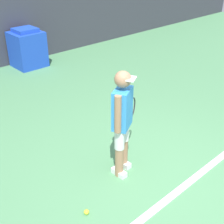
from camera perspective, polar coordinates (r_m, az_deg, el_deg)
ground_plane at (r=4.52m, az=7.92°, el=-12.48°), size 24.00×24.00×0.00m
court_baseline at (r=4.37m, az=11.42°, el=-14.42°), size 21.60×0.10×0.01m
tennis_player at (r=4.20m, az=1.92°, el=-1.34°), size 0.83×0.52×1.55m
tennis_ball at (r=4.03m, az=-4.69°, el=-17.76°), size 0.07×0.07×0.07m
covered_chair at (r=8.75m, az=-15.20°, el=11.16°), size 0.78×0.77×1.03m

